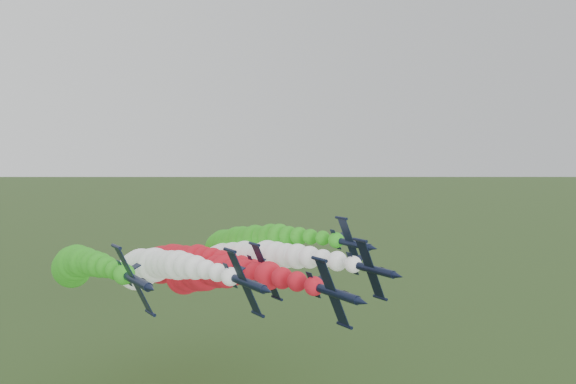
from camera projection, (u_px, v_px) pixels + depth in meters
name	position (u px, v px, depth m)	size (l,w,h in m)	color
jet_lead	(203.00, 274.00, 118.81)	(15.71, 76.13, 21.23)	black
jet_inner_left	(148.00, 268.00, 123.73)	(16.13, 76.54, 21.64)	black
jet_inner_right	(239.00, 260.00, 133.13)	(16.20, 76.62, 21.72)	black
jet_outer_left	(75.00, 266.00, 120.89)	(15.81, 76.23, 21.33)	black
jet_outer_right	(238.00, 243.00, 146.63)	(15.72, 76.14, 21.24)	black
jet_trail	(172.00, 262.00, 140.32)	(16.46, 76.88, 21.97)	black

